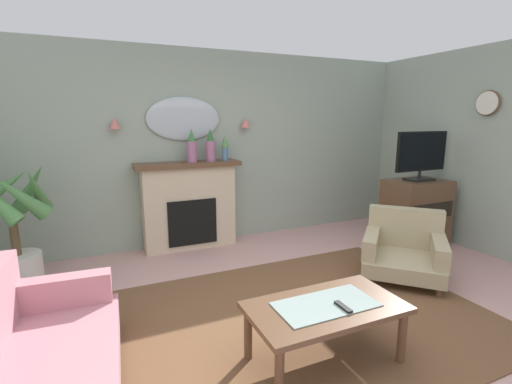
# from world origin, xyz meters

# --- Properties ---
(floor) EXTENTS (6.88, 6.08, 0.10)m
(floor) POSITION_xyz_m (0.00, 0.00, -0.05)
(floor) COLOR #C6938E
(floor) RESTS_ON ground
(wall_back) EXTENTS (6.88, 0.10, 2.61)m
(wall_back) POSITION_xyz_m (0.00, 2.59, 1.31)
(wall_back) COLOR #93A393
(wall_back) RESTS_ON ground
(patterned_rug) EXTENTS (3.20, 2.40, 0.01)m
(patterned_rug) POSITION_xyz_m (0.00, 0.20, 0.01)
(patterned_rug) COLOR brown
(patterned_rug) RESTS_ON ground
(fireplace) EXTENTS (1.36, 0.36, 1.16)m
(fireplace) POSITION_xyz_m (-0.45, 2.37, 0.57)
(fireplace) COLOR beige
(fireplace) RESTS_ON ground
(mantel_vase_left) EXTENTS (0.13, 0.13, 0.43)m
(mantel_vase_left) POSITION_xyz_m (-0.40, 2.34, 1.35)
(mantel_vase_left) COLOR #9E6084
(mantel_vase_left) RESTS_ON fireplace
(mantel_vase_right) EXTENTS (0.13, 0.13, 0.43)m
(mantel_vase_right) POSITION_xyz_m (-0.15, 2.34, 1.35)
(mantel_vase_right) COLOR #9E6084
(mantel_vase_right) RESTS_ON fireplace
(mantel_vase_centre) EXTENTS (0.10, 0.10, 0.34)m
(mantel_vase_centre) POSITION_xyz_m (0.05, 2.34, 1.34)
(mantel_vase_centre) COLOR #4C7093
(mantel_vase_centre) RESTS_ON fireplace
(wall_mirror) EXTENTS (0.96, 0.06, 0.56)m
(wall_mirror) POSITION_xyz_m (-0.45, 2.51, 1.71)
(wall_mirror) COLOR #B2BCC6
(wall_sconce_left) EXTENTS (0.14, 0.14, 0.14)m
(wall_sconce_left) POSITION_xyz_m (-1.30, 2.46, 1.66)
(wall_sconce_left) COLOR #D17066
(wall_sconce_right) EXTENTS (0.14, 0.14, 0.14)m
(wall_sconce_right) POSITION_xyz_m (0.40, 2.46, 1.66)
(wall_sconce_right) COLOR #D17066
(wall_clock) EXTENTS (0.04, 0.31, 0.31)m
(wall_clock) POSITION_xyz_m (2.90, 0.73, 1.90)
(wall_clock) COLOR silver
(coffee_table) EXTENTS (1.10, 0.60, 0.45)m
(coffee_table) POSITION_xyz_m (-0.17, -0.36, 0.38)
(coffee_table) COLOR brown
(coffee_table) RESTS_ON ground
(tv_remote) EXTENTS (0.04, 0.16, 0.02)m
(tv_remote) POSITION_xyz_m (-0.09, -0.45, 0.45)
(tv_remote) COLOR black
(tv_remote) RESTS_ON coffee_table
(floral_couch) EXTENTS (0.96, 1.76, 0.76)m
(floral_couch) POSITION_xyz_m (-2.05, -0.05, 0.32)
(floral_couch) COLOR #B77A84
(floral_couch) RESTS_ON ground
(armchair_by_coffee_table) EXTENTS (1.15, 1.15, 0.71)m
(armchair_by_coffee_table) POSITION_xyz_m (1.48, 0.52, 0.31)
(armchair_by_coffee_table) COLOR tan
(armchair_by_coffee_table) RESTS_ON ground
(tv_cabinet) EXTENTS (0.80, 0.57, 0.90)m
(tv_cabinet) POSITION_xyz_m (2.39, 1.22, 0.45)
(tv_cabinet) COLOR brown
(tv_cabinet) RESTS_ON ground
(tv_flatscreen) EXTENTS (0.84, 0.24, 0.65)m
(tv_flatscreen) POSITION_xyz_m (2.39, 1.20, 1.25)
(tv_flatscreen) COLOR black
(tv_flatscreen) RESTS_ON tv_cabinet
(potted_plant_corner_palm) EXTENTS (0.80, 0.82, 1.31)m
(potted_plant_corner_palm) POSITION_xyz_m (-2.33, 1.83, 0.67)
(potted_plant_corner_palm) COLOR silver
(potted_plant_corner_palm) RESTS_ON ground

